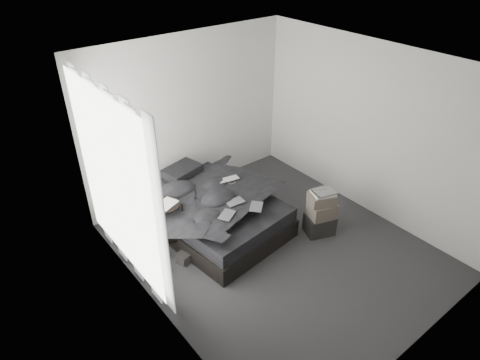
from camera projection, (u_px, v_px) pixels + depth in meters
floor at (275, 249)px, 6.01m from camera, size 3.60×4.20×0.01m
ceiling at (286, 66)px, 4.64m from camera, size 3.60×4.20×0.01m
wall_back at (189, 116)px, 6.72m from camera, size 3.60×0.01×2.60m
wall_front at (436, 259)px, 3.93m from camera, size 3.60×0.01×2.60m
wall_left at (151, 224)px, 4.38m from camera, size 0.01×4.20×2.60m
wall_right at (370, 131)px, 6.28m from camera, size 0.01×4.20×2.60m
window_left at (115, 183)px, 4.96m from camera, size 0.02×2.00×2.30m
curtain_left at (120, 186)px, 5.02m from camera, size 0.06×2.12×2.48m
bed at (215, 221)px, 6.35m from camera, size 1.70×2.12×0.27m
mattress at (214, 207)px, 6.22m from camera, size 1.64×2.06×0.21m
duvet at (216, 196)px, 6.08m from camera, size 1.63×1.83×0.23m
pillow_lower at (178, 179)px, 6.56m from camera, size 0.63×0.46×0.13m
pillow_upper at (182, 171)px, 6.52m from camera, size 0.62×0.49×0.12m
laptop at (230, 177)px, 6.28m from camera, size 0.35×0.26×0.02m
comic_a at (227, 210)px, 5.58m from camera, size 0.30×0.26×0.01m
comic_b at (235, 197)px, 5.84m from camera, size 0.26×0.19×0.01m
comic_c at (256, 202)px, 5.74m from camera, size 0.29×0.29×0.01m
side_stand at (168, 226)px, 5.86m from camera, size 0.46×0.46×0.73m
papers at (167, 204)px, 5.66m from camera, size 0.34×0.30×0.01m
floor_books at (183, 259)px, 5.74m from camera, size 0.16×0.21×0.13m
box_lower at (319, 224)px, 6.25m from camera, size 0.48×0.43×0.29m
box_mid at (322, 210)px, 6.11m from camera, size 0.44×0.39×0.23m
box_upper at (322, 199)px, 6.02m from camera, size 0.44×0.41×0.16m
art_book_white at (323, 193)px, 5.97m from camera, size 0.37×0.34×0.03m
art_book_snake at (324, 192)px, 5.95m from camera, size 0.35×0.30×0.03m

